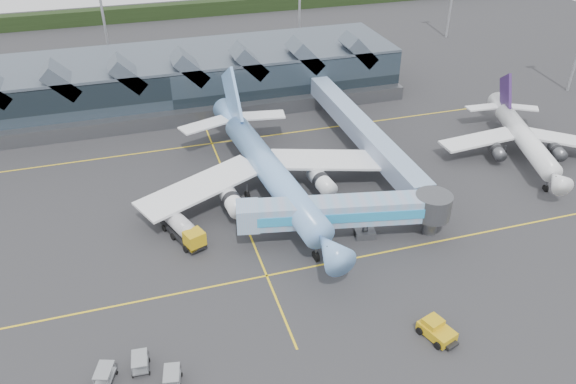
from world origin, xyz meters
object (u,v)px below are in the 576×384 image
object	(u,v)px
regional_jet	(523,137)
main_airliner	(268,168)
jet_bridge	(357,211)
fuel_truck	(181,226)
pushback_tug	(437,330)

from	to	relation	value
regional_jet	main_airliner	bearing A→B (deg)	-163.69
jet_bridge	fuel_truck	distance (m)	22.91
main_airliner	regional_jet	bearing A→B (deg)	-6.15
jet_bridge	fuel_truck	bearing A→B (deg)	174.62
main_airliner	jet_bridge	bearing A→B (deg)	-64.61
main_airliner	fuel_truck	world-z (taller)	main_airliner
main_airliner	pushback_tug	distance (m)	33.72
pushback_tug	regional_jet	bearing A→B (deg)	24.92
fuel_truck	pushback_tug	world-z (taller)	fuel_truck
jet_bridge	fuel_truck	size ratio (longest dim) A/B	3.02
jet_bridge	pushback_tug	world-z (taller)	jet_bridge
main_airliner	fuel_truck	distance (m)	15.63
main_airliner	pushback_tug	size ratio (longest dim) A/B	9.68
fuel_truck	jet_bridge	bearing A→B (deg)	-37.80
fuel_truck	pushback_tug	bearing A→B (deg)	-68.48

